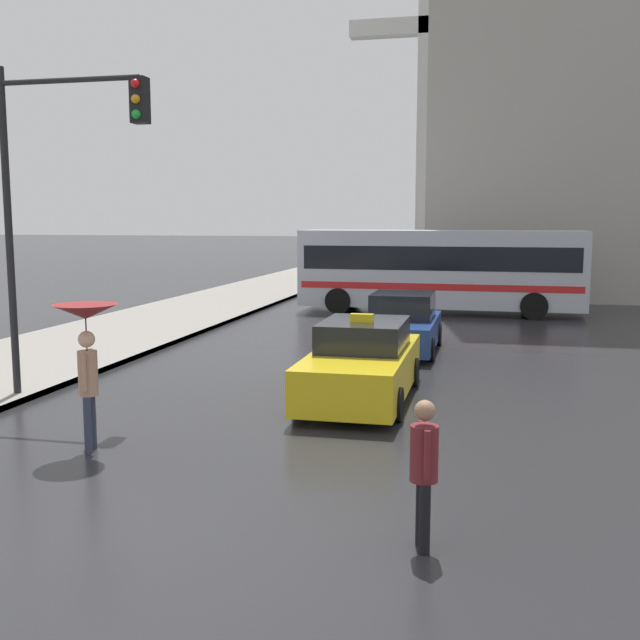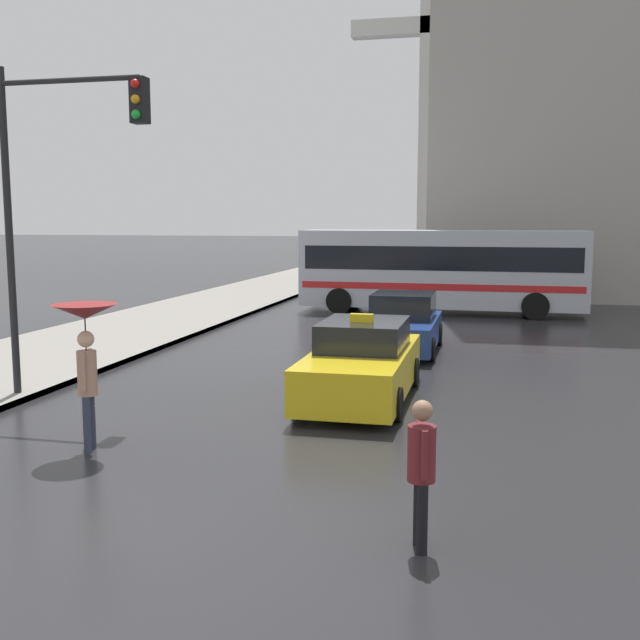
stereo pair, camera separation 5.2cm
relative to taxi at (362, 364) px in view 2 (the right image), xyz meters
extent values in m
plane|color=#262628|center=(-1.51, -7.36, -0.70)|extent=(300.00, 300.00, 0.00)
cube|color=gold|center=(0.00, -0.05, -0.13)|extent=(1.80, 4.57, 0.81)
cube|color=black|center=(0.00, 0.18, 0.55)|extent=(1.58, 2.05, 0.54)
cylinder|color=black|center=(0.85, -1.46, -0.40)|extent=(0.20, 0.60, 0.60)
cylinder|color=black|center=(-0.86, -1.46, -0.40)|extent=(0.20, 0.60, 0.60)
cylinder|color=black|center=(0.85, 1.37, -0.40)|extent=(0.20, 0.60, 0.60)
cylinder|color=black|center=(-0.85, 1.37, -0.40)|extent=(0.20, 0.60, 0.60)
cube|color=yellow|center=(0.00, -0.05, 0.90)|extent=(0.44, 0.16, 0.16)
cube|color=navy|center=(0.12, 5.51, -0.18)|extent=(1.80, 4.04, 0.71)
cube|color=black|center=(0.12, 5.71, 0.51)|extent=(1.58, 1.82, 0.66)
cylinder|color=black|center=(0.98, 4.25, -0.40)|extent=(0.20, 0.60, 0.60)
cylinder|color=black|center=(-0.73, 4.25, -0.40)|extent=(0.20, 0.60, 0.60)
cylinder|color=black|center=(0.98, 6.76, -0.40)|extent=(0.20, 0.60, 0.60)
cylinder|color=black|center=(-0.73, 6.76, -0.40)|extent=(0.20, 0.60, 0.60)
cube|color=#B2B7C1|center=(0.53, 14.15, 0.97)|extent=(10.43, 2.68, 2.81)
cube|color=black|center=(0.53, 14.15, 1.39)|extent=(9.91, 2.69, 0.86)
cube|color=red|center=(0.53, 14.15, 0.38)|extent=(10.12, 2.70, 0.24)
cylinder|color=black|center=(-3.13, 13.01, -0.22)|extent=(0.96, 0.30, 0.96)
cylinder|color=black|center=(-3.08, 15.41, -0.22)|extent=(0.96, 0.30, 0.96)
cylinder|color=black|center=(3.89, 12.89, -0.22)|extent=(0.96, 0.30, 0.96)
cylinder|color=black|center=(3.93, 15.29, -0.22)|extent=(0.96, 0.30, 0.96)
cylinder|color=#2D3347|center=(-3.42, -4.26, -0.27)|extent=(0.15, 0.15, 0.86)
cylinder|color=#2D3347|center=(-3.47, -4.04, -0.27)|extent=(0.15, 0.15, 0.86)
cylinder|color=tan|center=(-3.44, -4.15, 0.49)|extent=(0.35, 0.35, 0.68)
sphere|color=#DBAD89|center=(-3.44, -4.15, 1.01)|extent=(0.25, 0.25, 0.25)
cylinder|color=tan|center=(-3.40, -4.33, 0.54)|extent=(0.08, 0.08, 0.58)
cylinder|color=tan|center=(-3.49, -3.97, 0.54)|extent=(0.08, 0.08, 0.58)
cone|color=maroon|center=(-3.44, -4.15, 1.42)|extent=(0.96, 0.96, 0.22)
cylinder|color=black|center=(-3.44, -4.15, 1.08)|extent=(0.02, 0.02, 0.69)
cube|color=#BFB28C|center=(-3.56, -3.90, -0.23)|extent=(0.14, 0.20, 0.28)
cylinder|color=black|center=(1.73, -6.36, -0.32)|extent=(0.15, 0.15, 0.75)
cylinder|color=black|center=(1.78, -6.57, -0.32)|extent=(0.15, 0.15, 0.75)
cylinder|color=maroon|center=(1.76, -6.46, 0.35)|extent=(0.36, 0.36, 0.60)
sphere|color=#997051|center=(1.76, -6.46, 0.81)|extent=(0.22, 0.22, 0.22)
cylinder|color=maroon|center=(1.71, -6.28, 0.39)|extent=(0.09, 0.09, 0.51)
cylinder|color=maroon|center=(1.80, -6.65, 0.39)|extent=(0.09, 0.09, 0.51)
cylinder|color=black|center=(-6.53, -1.51, 2.43)|extent=(0.14, 0.14, 6.26)
cylinder|color=black|center=(-5.14, -1.51, 5.26)|extent=(2.77, 0.10, 0.10)
cube|color=black|center=(-3.76, -1.51, 4.86)|extent=(0.28, 0.28, 0.80)
sphere|color=red|center=(-3.76, -1.67, 5.12)|extent=(0.16, 0.16, 0.16)
sphere|color=orange|center=(-3.76, -1.67, 4.86)|extent=(0.16, 0.16, 0.16)
sphere|color=green|center=(-3.76, -1.67, 4.60)|extent=(0.16, 0.16, 0.16)
cube|color=white|center=(-1.41, 28.83, 9.01)|extent=(0.90, 0.90, 19.41)
cube|color=white|center=(-1.41, 28.83, 13.28)|extent=(8.54, 0.90, 0.90)
camera|label=1|loc=(2.38, -14.05, 2.76)|focal=42.00mm
camera|label=2|loc=(2.43, -14.04, 2.76)|focal=42.00mm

